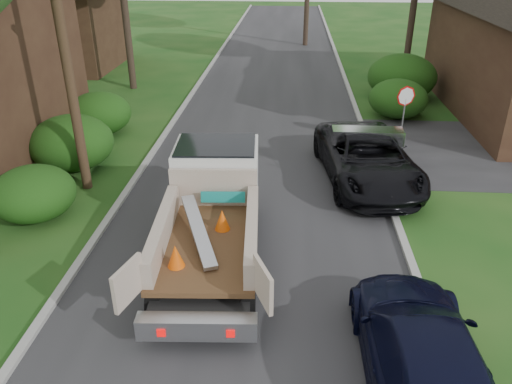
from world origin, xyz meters
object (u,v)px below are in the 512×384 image
object	(u,v)px
utility_pole	(60,21)
navy_suv	(423,355)
house_left_far	(55,15)
black_pickup	(367,158)
stop_sign	(405,105)
flatbed_truck	(213,200)

from	to	relation	value
utility_pole	navy_suv	world-z (taller)	utility_pole
house_left_far	black_pickup	xyz separation A→B (m)	(17.06, -15.85, -2.24)
stop_sign	flatbed_truck	distance (m)	9.30
navy_suv	stop_sign	bearing A→B (deg)	-99.67
black_pickup	utility_pole	bearing A→B (deg)	-179.97
stop_sign	flatbed_truck	size ratio (longest dim) A/B	0.39
utility_pole	house_left_far	bearing A→B (deg)	115.23
house_left_far	black_pickup	world-z (taller)	house_left_far
house_left_far	navy_suv	world-z (taller)	house_left_far
stop_sign	house_left_far	bearing A→B (deg)	145.19
navy_suv	house_left_far	bearing A→B (deg)	-56.28
black_pickup	navy_suv	bearing A→B (deg)	-98.20
black_pickup	navy_suv	xyz separation A→B (m)	(-0.13, -8.65, -0.07)
stop_sign	utility_pole	world-z (taller)	utility_pole
utility_pole	black_pickup	size ratio (longest dim) A/B	1.71
navy_suv	black_pickup	bearing A→B (deg)	-91.76
stop_sign	navy_suv	bearing A→B (deg)	-98.74
flatbed_truck	utility_pole	bearing A→B (deg)	143.76
utility_pole	navy_suv	xyz separation A→B (m)	(8.91, -7.48, -4.43)
utility_pole	black_pickup	bearing A→B (deg)	7.40
stop_sign	black_pickup	xyz separation A→B (m)	(-1.64, -2.85, -0.96)
black_pickup	navy_suv	distance (m)	8.66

